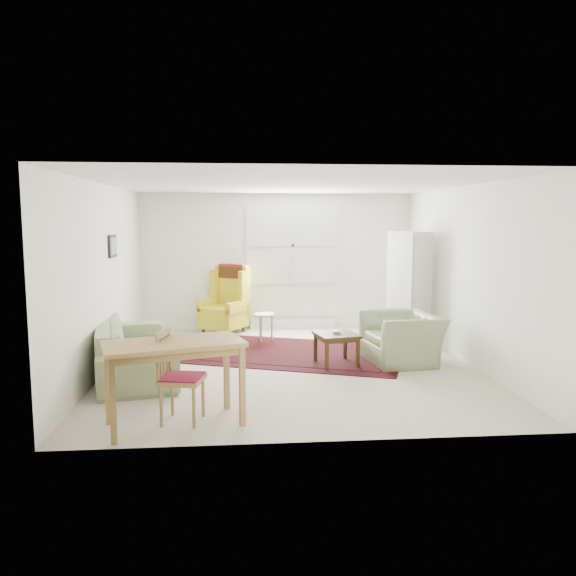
{
  "coord_description": "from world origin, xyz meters",
  "views": [
    {
      "loc": [
        -0.7,
        -7.64,
        2.03
      ],
      "look_at": [
        0.0,
        0.3,
        1.05
      ],
      "focal_mm": 35.0,
      "sensor_mm": 36.0,
      "label": 1
    }
  ],
  "objects": [
    {
      "name": "desk",
      "position": [
        -1.34,
        -2.2,
        0.42
      ],
      "size": [
        1.47,
        1.03,
        0.84
      ],
      "primitive_type": null,
      "rotation": [
        0.0,
        0.0,
        0.3
      ],
      "color": "#A98244",
      "rests_on": "ground"
    },
    {
      "name": "wingback_chair",
      "position": [
        -0.99,
        2.35,
        0.61
      ],
      "size": [
        0.99,
        1.0,
        1.22
      ],
      "primitive_type": null,
      "rotation": [
        0.0,
        0.0,
        -0.56
      ],
      "color": "yellow",
      "rests_on": "ground"
    },
    {
      "name": "cabinet",
      "position": [
        2.1,
        1.35,
        0.91
      ],
      "size": [
        0.59,
        0.82,
        1.83
      ],
      "primitive_type": null,
      "rotation": [
        0.0,
        0.0,
        0.32
      ],
      "color": "silver",
      "rests_on": "ground"
    },
    {
      "name": "rug",
      "position": [
        0.15,
        0.65,
        0.02
      ],
      "size": [
        3.67,
        3.0,
        0.03
      ],
      "primitive_type": null,
      "rotation": [
        0.0,
        0.0,
        -0.35
      ],
      "color": "black",
      "rests_on": "ground"
    },
    {
      "name": "desk_chair",
      "position": [
        -1.28,
        -2.12,
        0.47
      ],
      "size": [
        0.48,
        0.48,
        0.93
      ],
      "primitive_type": null,
      "rotation": [
        0.0,
        0.0,
        1.36
      ],
      "color": "#A98244",
      "rests_on": "ground"
    },
    {
      "name": "armchair",
      "position": [
        1.61,
        0.03,
        0.42
      ],
      "size": [
        1.07,
        1.19,
        0.84
      ],
      "primitive_type": "imported",
      "rotation": [
        0.0,
        0.0,
        -1.44
      ],
      "color": "gray",
      "rests_on": "ground"
    },
    {
      "name": "stool",
      "position": [
        -0.28,
        1.58,
        0.24
      ],
      "size": [
        0.36,
        0.36,
        0.47
      ],
      "primitive_type": null,
      "rotation": [
        0.0,
        0.0,
        0.02
      ],
      "color": "white",
      "rests_on": "ground"
    },
    {
      "name": "sofa",
      "position": [
        -2.1,
        -0.24,
        0.48
      ],
      "size": [
        1.45,
        2.53,
        0.96
      ],
      "primitive_type": "imported",
      "rotation": [
        0.0,
        0.0,
        1.8
      ],
      "color": "gray",
      "rests_on": "ground"
    },
    {
      "name": "room",
      "position": [
        0.02,
        0.21,
        1.26
      ],
      "size": [
        5.04,
        5.54,
        2.51
      ],
      "color": "beige",
      "rests_on": "ground"
    },
    {
      "name": "coffee_table",
      "position": [
        0.65,
        -0.04,
        0.22
      ],
      "size": [
        0.65,
        0.65,
        0.45
      ],
      "primitive_type": null,
      "rotation": [
        0.0,
        0.0,
        0.21
      ],
      "color": "#3D2912",
      "rests_on": "ground"
    }
  ]
}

